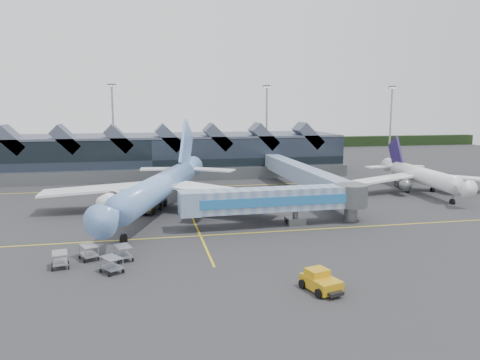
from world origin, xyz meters
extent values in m
plane|color=#29292B|center=(0.00, 0.00, 0.00)|extent=(260.00, 260.00, 0.00)
cube|color=yellow|center=(0.00, -8.00, 0.01)|extent=(120.00, 0.25, 0.01)
cube|color=yellow|center=(0.00, 28.00, 0.01)|extent=(120.00, 0.25, 0.01)
cube|color=yellow|center=(0.00, 10.00, 0.01)|extent=(0.25, 60.00, 0.01)
cube|color=black|center=(0.00, 110.00, 2.00)|extent=(260.00, 4.00, 4.00)
cube|color=black|center=(-5.00, 48.00, 4.50)|extent=(90.00, 20.00, 9.00)
cube|color=#4A5263|center=(-5.00, 48.00, 9.20)|extent=(90.00, 20.00, 0.60)
cube|color=slate|center=(-5.00, 37.00, 1.30)|extent=(90.00, 2.50, 2.60)
cube|color=#4A5263|center=(-34.00, 41.00, 9.30)|extent=(6.43, 6.00, 6.43)
cube|color=#4A5263|center=(-23.00, 41.00, 9.30)|extent=(6.43, 6.00, 6.43)
cube|color=#4A5263|center=(-12.00, 41.00, 9.30)|extent=(6.43, 6.00, 6.43)
cube|color=#4A5263|center=(-1.00, 41.00, 9.30)|extent=(6.43, 6.00, 6.43)
cube|color=#4A5263|center=(10.00, 41.00, 9.30)|extent=(6.43, 6.00, 6.43)
cube|color=#4A5263|center=(21.00, 41.00, 9.30)|extent=(6.43, 6.00, 6.43)
cube|color=#4A5263|center=(32.00, 41.00, 9.30)|extent=(6.43, 6.00, 6.43)
cylinder|color=#93969B|center=(-15.00, 72.00, 11.00)|extent=(0.56, 0.56, 22.00)
cube|color=slate|center=(-15.00, 72.00, 22.00)|extent=(2.40, 0.50, 0.90)
cylinder|color=#93969B|center=(30.00, 72.00, 11.00)|extent=(0.56, 0.56, 22.00)
cube|color=slate|center=(30.00, 72.00, 22.00)|extent=(2.40, 0.50, 0.90)
cylinder|color=#93969B|center=(70.00, 70.00, 11.00)|extent=(0.56, 0.56, 22.00)
cube|color=slate|center=(70.00, 70.00, 22.00)|extent=(2.40, 0.50, 0.90)
cylinder|color=#6A9AD7|center=(-4.68, 4.88, 4.23)|extent=(13.99, 31.37, 3.92)
cone|color=#6A9AD7|center=(-10.70, -12.75, 4.23)|extent=(5.48, 6.43, 3.92)
cube|color=black|center=(-10.92, -13.40, 5.06)|extent=(1.52, 0.80, 0.48)
cone|color=#6A9AD7|center=(1.63, 23.37, 4.53)|extent=(6.06, 8.15, 3.92)
cube|color=white|center=(-13.75, 9.37, 3.55)|extent=(17.93, 6.17, 1.29)
cube|color=white|center=(5.25, 2.89, 3.55)|extent=(17.82, 15.42, 1.29)
cylinder|color=white|center=(-11.75, 4.89, 2.57)|extent=(4.06, 5.95, 2.43)
cylinder|color=white|center=(0.92, 0.57, 2.57)|extent=(4.06, 5.95, 2.43)
cube|color=#6A9AD7|center=(1.04, 21.65, 8.62)|extent=(3.68, 9.66, 10.82)
cube|color=white|center=(-3.39, 23.64, 4.53)|extent=(8.42, 3.86, 0.26)
cube|color=white|center=(5.76, 20.52, 4.53)|extent=(8.60, 7.11, 0.26)
cylinder|color=slate|center=(-9.52, -9.31, 1.14)|extent=(0.29, 0.29, 2.27)
cylinder|color=slate|center=(-7.40, 7.25, 1.14)|extent=(0.29, 0.29, 2.27)
cylinder|color=slate|center=(-1.08, 5.09, 1.14)|extent=(0.29, 0.29, 2.27)
cylinder|color=black|center=(-9.52, -9.31, 0.41)|extent=(0.91, 1.53, 1.45)
cylinder|color=white|center=(44.93, 12.71, 3.29)|extent=(4.73, 21.50, 3.05)
cone|color=white|center=(43.94, 0.26, 3.29)|extent=(3.33, 3.89, 3.05)
cube|color=black|center=(43.91, -0.19, 3.93)|extent=(1.18, 0.43, 0.48)
cone|color=white|center=(45.97, 25.77, 3.52)|extent=(3.42, 5.10, 3.05)
cube|color=white|center=(37.91, 14.25, 2.75)|extent=(13.25, 6.80, 1.02)
cube|color=white|center=(52.12, 13.12, 2.75)|extent=(13.22, 8.52, 1.02)
cylinder|color=slate|center=(40.08, 11.57, 1.99)|extent=(2.17, 3.79, 1.89)
cylinder|color=slate|center=(49.55, 10.82, 1.99)|extent=(2.17, 3.79, 1.89)
cube|color=#26194D|center=(45.88, 24.56, 6.33)|extent=(1.00, 6.86, 7.43)
cube|color=white|center=(42.48, 25.13, 3.52)|extent=(6.08, 3.06, 0.25)
cube|color=white|center=(49.32, 24.59, 3.52)|extent=(6.19, 3.87, 0.25)
cylinder|color=slate|center=(44.14, 2.69, 0.88)|extent=(0.28, 0.28, 1.76)
cylinder|color=slate|center=(42.43, 13.83, 0.88)|extent=(0.28, 0.28, 1.76)
cylinder|color=slate|center=(47.59, 13.42, 0.88)|extent=(0.28, 0.28, 1.76)
cylinder|color=black|center=(44.14, 2.69, 0.32)|extent=(0.55, 1.16, 1.13)
cube|color=#6B85B2|center=(10.60, -4.93, 3.73)|extent=(21.32, 3.88, 3.08)
cube|color=#226BAE|center=(10.65, -6.57, 3.73)|extent=(21.22, 0.83, 1.27)
cube|color=#6B85B2|center=(-1.07, -5.31, 3.73)|extent=(2.87, 3.49, 3.18)
cylinder|color=slate|center=(13.78, -4.82, 1.87)|extent=(0.74, 0.74, 3.73)
cube|color=slate|center=(13.78, -4.82, 0.48)|extent=(2.62, 2.21, 0.96)
cylinder|color=black|center=(12.72, -4.86, 0.37)|extent=(0.46, 0.97, 0.96)
cylinder|color=black|center=(14.84, -4.79, 0.37)|extent=(0.46, 0.97, 0.96)
cylinder|color=slate|center=(22.27, -4.54, 3.73)|extent=(4.67, 4.67, 3.18)
cylinder|color=slate|center=(22.27, -4.54, 1.87)|extent=(1.91, 1.91, 3.73)
cube|color=black|center=(-5.76, 8.26, 0.76)|extent=(5.35, 9.45, 0.51)
cube|color=#BF8D12|center=(-6.92, 5.00, 1.83)|extent=(3.05, 2.92, 2.24)
cube|color=black|center=(-7.19, 4.23, 2.34)|extent=(2.16, 0.89, 1.02)
cylinder|color=silver|center=(-5.36, 9.41, 2.14)|extent=(4.17, 6.34, 2.34)
sphere|color=silver|center=(-4.37, 12.19, 2.14)|extent=(2.24, 2.24, 2.24)
sphere|color=silver|center=(-6.34, 6.63, 2.14)|extent=(2.24, 2.24, 2.24)
cylinder|color=black|center=(-7.98, 5.81, 0.51)|extent=(0.67, 1.08, 1.02)
cylinder|color=black|center=(-5.58, 4.96, 0.51)|extent=(0.67, 1.08, 1.02)
cylinder|color=black|center=(-6.79, 9.17, 0.51)|extent=(0.67, 1.08, 1.02)
cylinder|color=black|center=(-4.40, 8.32, 0.51)|extent=(0.67, 1.08, 1.02)
cylinder|color=black|center=(-5.95, 11.56, 0.51)|extent=(0.67, 1.08, 1.02)
cylinder|color=black|center=(-3.55, 10.72, 0.51)|extent=(0.67, 1.08, 1.02)
cube|color=#BF8D12|center=(8.52, -28.04, 0.72)|extent=(3.19, 4.18, 1.03)
cube|color=#BF8D12|center=(8.35, -27.45, 1.49)|extent=(2.23, 2.09, 0.72)
cube|color=black|center=(9.06, -29.92, 0.46)|extent=(1.61, 1.19, 0.31)
cylinder|color=black|center=(7.72, -29.55, 0.41)|extent=(0.52, 0.88, 0.82)
cylinder|color=black|center=(9.99, -28.90, 0.41)|extent=(0.52, 0.88, 0.82)
cylinder|color=black|center=(7.05, -27.18, 0.41)|extent=(0.52, 0.88, 0.82)
cylinder|color=black|center=(9.32, -26.53, 0.41)|extent=(0.52, 0.88, 0.82)
cube|color=gray|center=(-12.95, -14.86, 0.58)|extent=(2.28, 2.70, 0.16)
cube|color=gray|center=(-12.95, -14.86, 1.57)|extent=(2.28, 2.70, 0.08)
cylinder|color=black|center=(-12.58, -13.78, 0.19)|extent=(0.27, 0.39, 0.38)
cube|color=gray|center=(-9.31, -15.85, 0.58)|extent=(2.12, 2.65, 0.16)
cube|color=gray|center=(-9.31, -15.85, 1.57)|extent=(2.12, 2.65, 0.08)
cylinder|color=black|center=(-8.83, -14.80, 0.19)|extent=(0.24, 0.40, 0.38)
cube|color=gray|center=(-15.59, -16.85, 0.58)|extent=(1.84, 2.52, 0.16)
cube|color=gray|center=(-15.59, -16.85, 1.57)|extent=(1.84, 2.52, 0.08)
cylinder|color=black|center=(-14.97, -15.89, 0.19)|extent=(0.19, 0.39, 0.38)
cube|color=gray|center=(-10.30, -19.49, 0.58)|extent=(2.48, 2.73, 0.16)
cube|color=gray|center=(-10.30, -19.49, 1.57)|extent=(2.48, 2.73, 0.08)
cylinder|color=black|center=(-10.09, -18.36, 0.19)|extent=(0.31, 0.38, 0.38)
camera|label=1|loc=(-6.80, -65.86, 16.61)|focal=35.00mm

